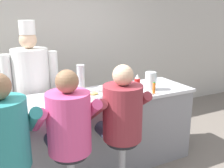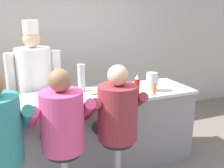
{
  "view_description": "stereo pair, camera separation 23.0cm",
  "coord_description": "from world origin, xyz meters",
  "px_view_note": "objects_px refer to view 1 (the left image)",
  "views": [
    {
      "loc": [
        -1.18,
        -2.44,
        1.97
      ],
      "look_at": [
        0.24,
        0.33,
        1.12
      ],
      "focal_mm": 42.0,
      "sensor_mm": 36.0,
      "label": 1
    },
    {
      "loc": [
        -0.97,
        -2.53,
        1.97
      ],
      "look_at": [
        0.24,
        0.33,
        1.12
      ],
      "focal_mm": 42.0,
      "sensor_mm": 36.0,
      "label": 2
    }
  ],
  "objects_px": {
    "hot_sauce_bottle_orange": "(154,88)",
    "water_pitcher_clear": "(151,81)",
    "ketchup_bottle_red": "(137,85)",
    "coffee_mug_tan": "(9,110)",
    "diner_seated_maroon": "(121,116)",
    "cup_stack_steel": "(81,79)",
    "diner_seated_teal": "(3,137)",
    "breakfast_plate": "(94,95)",
    "cook_in_whites_near": "(32,85)",
    "diner_seated_pink": "(68,126)",
    "mustard_bottle_yellow": "(117,85)",
    "cereal_bowl": "(57,99)",
    "coffee_mug_blue": "(110,96)"
  },
  "relations": [
    {
      "from": "water_pitcher_clear",
      "to": "ketchup_bottle_red",
      "type": "bearing_deg",
      "value": -158.8
    },
    {
      "from": "diner_seated_teal",
      "to": "cook_in_whites_near",
      "type": "height_order",
      "value": "cook_in_whites_near"
    },
    {
      "from": "cereal_bowl",
      "to": "cook_in_whites_near",
      "type": "bearing_deg",
      "value": 101.88
    },
    {
      "from": "coffee_mug_blue",
      "to": "diner_seated_pink",
      "type": "bearing_deg",
      "value": -148.1
    },
    {
      "from": "hot_sauce_bottle_orange",
      "to": "cup_stack_steel",
      "type": "xyz_separation_m",
      "value": [
        -0.79,
        0.46,
        0.11
      ]
    },
    {
      "from": "water_pitcher_clear",
      "to": "cereal_bowl",
      "type": "distance_m",
      "value": 1.21
    },
    {
      "from": "ketchup_bottle_red",
      "to": "mustard_bottle_yellow",
      "type": "height_order",
      "value": "ketchup_bottle_red"
    },
    {
      "from": "hot_sauce_bottle_orange",
      "to": "breakfast_plate",
      "type": "distance_m",
      "value": 0.75
    },
    {
      "from": "diner_seated_maroon",
      "to": "breakfast_plate",
      "type": "bearing_deg",
      "value": 93.64
    },
    {
      "from": "water_pitcher_clear",
      "to": "diner_seated_maroon",
      "type": "bearing_deg",
      "value": -144.72
    },
    {
      "from": "water_pitcher_clear",
      "to": "breakfast_plate",
      "type": "relative_size",
      "value": 0.99
    },
    {
      "from": "cereal_bowl",
      "to": "coffee_mug_tan",
      "type": "xyz_separation_m",
      "value": [
        -0.53,
        -0.19,
        0.02
      ]
    },
    {
      "from": "coffee_mug_blue",
      "to": "diner_seated_teal",
      "type": "xyz_separation_m",
      "value": [
        -1.19,
        -0.39,
        -0.07
      ]
    },
    {
      "from": "ketchup_bottle_red",
      "to": "mustard_bottle_yellow",
      "type": "relative_size",
      "value": 1.23
    },
    {
      "from": "diner_seated_pink",
      "to": "diner_seated_maroon",
      "type": "bearing_deg",
      "value": -0.03
    },
    {
      "from": "water_pitcher_clear",
      "to": "cup_stack_steel",
      "type": "distance_m",
      "value": 0.89
    },
    {
      "from": "water_pitcher_clear",
      "to": "cook_in_whites_near",
      "type": "xyz_separation_m",
      "value": [
        -1.35,
        0.81,
        -0.08
      ]
    },
    {
      "from": "mustard_bottle_yellow",
      "to": "cup_stack_steel",
      "type": "height_order",
      "value": "cup_stack_steel"
    },
    {
      "from": "ketchup_bottle_red",
      "to": "coffee_mug_tan",
      "type": "xyz_separation_m",
      "value": [
        -1.46,
        0.03,
        -0.08
      ]
    },
    {
      "from": "mustard_bottle_yellow",
      "to": "coffee_mug_tan",
      "type": "distance_m",
      "value": 1.29
    },
    {
      "from": "diner_seated_teal",
      "to": "diner_seated_maroon",
      "type": "relative_size",
      "value": 1.03
    },
    {
      "from": "cereal_bowl",
      "to": "mustard_bottle_yellow",
      "type": "bearing_deg",
      "value": -3.66
    },
    {
      "from": "diner_seated_teal",
      "to": "diner_seated_pink",
      "type": "bearing_deg",
      "value": -0.17
    },
    {
      "from": "coffee_mug_tan",
      "to": "diner_seated_teal",
      "type": "bearing_deg",
      "value": -103.02
    },
    {
      "from": "cup_stack_steel",
      "to": "breakfast_plate",
      "type": "bearing_deg",
      "value": -70.48
    },
    {
      "from": "ketchup_bottle_red",
      "to": "diner_seated_maroon",
      "type": "bearing_deg",
      "value": -137.98
    },
    {
      "from": "breakfast_plate",
      "to": "cereal_bowl",
      "type": "bearing_deg",
      "value": 176.86
    },
    {
      "from": "cereal_bowl",
      "to": "cook_in_whites_near",
      "type": "distance_m",
      "value": 0.71
    },
    {
      "from": "hot_sauce_bottle_orange",
      "to": "coffee_mug_tan",
      "type": "relative_size",
      "value": 0.99
    },
    {
      "from": "diner_seated_pink",
      "to": "cup_stack_steel",
      "type": "bearing_deg",
      "value": 61.9
    },
    {
      "from": "ketchup_bottle_red",
      "to": "cook_in_whites_near",
      "type": "height_order",
      "value": "cook_in_whites_near"
    },
    {
      "from": "diner_seated_maroon",
      "to": "water_pitcher_clear",
      "type": "bearing_deg",
      "value": 35.28
    },
    {
      "from": "ketchup_bottle_red",
      "to": "water_pitcher_clear",
      "type": "distance_m",
      "value": 0.29
    },
    {
      "from": "cook_in_whites_near",
      "to": "mustard_bottle_yellow",
      "type": "bearing_deg",
      "value": -39.38
    },
    {
      "from": "mustard_bottle_yellow",
      "to": "diner_seated_pink",
      "type": "relative_size",
      "value": 0.14
    },
    {
      "from": "breakfast_plate",
      "to": "cook_in_whites_near",
      "type": "distance_m",
      "value": 0.93
    },
    {
      "from": "ketchup_bottle_red",
      "to": "cook_in_whites_near",
      "type": "xyz_separation_m",
      "value": [
        -1.08,
        0.91,
        -0.09
      ]
    },
    {
      "from": "cup_stack_steel",
      "to": "diner_seated_teal",
      "type": "distance_m",
      "value": 1.31
    },
    {
      "from": "mustard_bottle_yellow",
      "to": "diner_seated_teal",
      "type": "relative_size",
      "value": 0.14
    },
    {
      "from": "coffee_mug_blue",
      "to": "diner_seated_maroon",
      "type": "relative_size",
      "value": 0.09
    },
    {
      "from": "coffee_mug_tan",
      "to": "hot_sauce_bottle_orange",
      "type": "bearing_deg",
      "value": -2.42
    },
    {
      "from": "water_pitcher_clear",
      "to": "diner_seated_pink",
      "type": "height_order",
      "value": "diner_seated_pink"
    },
    {
      "from": "coffee_mug_blue",
      "to": "cook_in_whites_near",
      "type": "xyz_separation_m",
      "value": [
        -0.7,
        0.92,
        -0.01
      ]
    },
    {
      "from": "diner_seated_pink",
      "to": "diner_seated_maroon",
      "type": "distance_m",
      "value": 0.56
    },
    {
      "from": "water_pitcher_clear",
      "to": "diner_seated_pink",
      "type": "bearing_deg",
      "value": -158.36
    },
    {
      "from": "coffee_mug_tan",
      "to": "diner_seated_pink",
      "type": "bearing_deg",
      "value": -43.36
    },
    {
      "from": "hot_sauce_bottle_orange",
      "to": "ketchup_bottle_red",
      "type": "bearing_deg",
      "value": 170.19
    },
    {
      "from": "hot_sauce_bottle_orange",
      "to": "water_pitcher_clear",
      "type": "bearing_deg",
      "value": 71.77
    },
    {
      "from": "ketchup_bottle_red",
      "to": "hot_sauce_bottle_orange",
      "type": "distance_m",
      "value": 0.23
    },
    {
      "from": "hot_sauce_bottle_orange",
      "to": "diner_seated_pink",
      "type": "relative_size",
      "value": 0.1
    }
  ]
}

